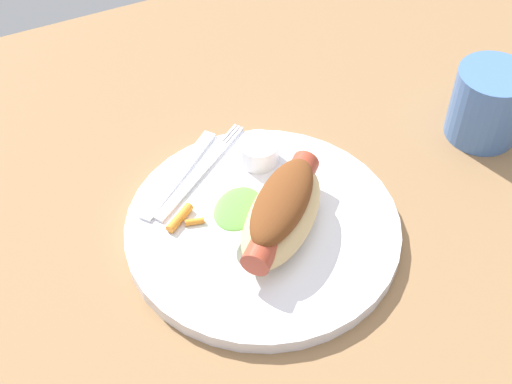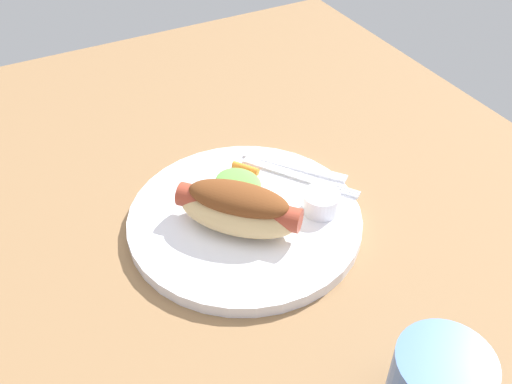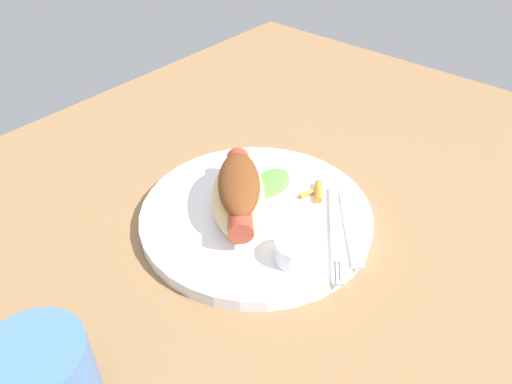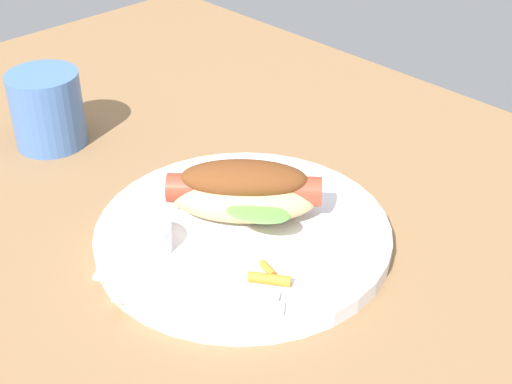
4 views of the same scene
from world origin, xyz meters
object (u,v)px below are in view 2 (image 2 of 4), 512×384
object	(u,v)px
plate	(245,220)
sauce_ramekin	(320,201)
hot_dog	(239,207)
fork	(297,176)
knife	(294,166)
carrot_garnish	(245,170)

from	to	relation	value
plate	sauce_ramekin	distance (cm)	9.48
hot_dog	fork	bearing A→B (deg)	69.51
knife	carrot_garnish	size ratio (longest dim) A/B	3.54
plate	carrot_garnish	xyz separation A→B (cm)	(-7.35, 3.81, 1.25)
plate	knife	size ratio (longest dim) A/B	1.97
sauce_ramekin	fork	distance (cm)	6.74
hot_dog	fork	size ratio (longest dim) A/B	1.07
fork	hot_dog	bearing A→B (deg)	-102.27
hot_dog	plate	bearing A→B (deg)	89.06
plate	sauce_ramekin	size ratio (longest dim) A/B	6.36
plate	fork	xyz separation A→B (cm)	(-3.23, 9.41, 1.00)
plate	hot_dog	bearing A→B (deg)	-47.76
fork	sauce_ramekin	bearing A→B (deg)	-41.89
plate	knife	bearing A→B (deg)	117.53
plate	hot_dog	distance (cm)	4.18
plate	carrot_garnish	size ratio (longest dim) A/B	6.95
hot_dog	knife	world-z (taller)	hot_dog
hot_dog	sauce_ramekin	size ratio (longest dim) A/B	3.36
sauce_ramekin	fork	world-z (taller)	sauce_ramekin
knife	carrot_garnish	bearing A→B (deg)	-147.07
plate	carrot_garnish	bearing A→B (deg)	152.61
fork	carrot_garnish	bearing A→B (deg)	-161.27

